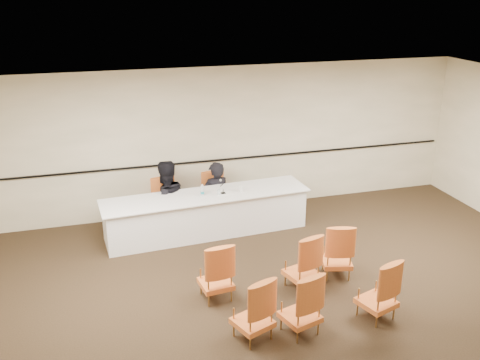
# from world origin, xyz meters

# --- Properties ---
(floor) EXTENTS (10.00, 10.00, 0.00)m
(floor) POSITION_xyz_m (0.00, 0.00, 0.00)
(floor) COLOR black
(floor) RESTS_ON ground
(ceiling) EXTENTS (10.00, 10.00, 0.00)m
(ceiling) POSITION_xyz_m (0.00, 0.00, 3.00)
(ceiling) COLOR white
(ceiling) RESTS_ON ground
(wall_back) EXTENTS (10.00, 0.04, 3.00)m
(wall_back) POSITION_xyz_m (0.00, 4.00, 1.50)
(wall_back) COLOR beige
(wall_back) RESTS_ON ground
(wall_rail) EXTENTS (9.80, 0.04, 0.03)m
(wall_rail) POSITION_xyz_m (0.00, 3.96, 1.10)
(wall_rail) COLOR black
(wall_rail) RESTS_ON wall_back
(panel_table) EXTENTS (3.97, 1.16, 0.78)m
(panel_table) POSITION_xyz_m (-0.72, 2.93, 0.39)
(panel_table) COLOR white
(panel_table) RESTS_ON ground
(panelist_main) EXTENTS (0.65, 0.48, 1.65)m
(panelist_main) POSITION_xyz_m (-0.39, 3.52, 0.39)
(panelist_main) COLOR black
(panelist_main) RESTS_ON ground
(panelist_main_chair) EXTENTS (0.53, 0.53, 0.95)m
(panelist_main_chair) POSITION_xyz_m (-0.39, 3.52, 0.47)
(panelist_main_chair) COLOR #C94424
(panelist_main_chair) RESTS_ON ground
(panelist_second) EXTENTS (1.05, 0.92, 1.83)m
(panelist_second) POSITION_xyz_m (-1.42, 3.46, 0.43)
(panelist_second) COLOR black
(panelist_second) RESTS_ON ground
(panelist_second_chair) EXTENTS (0.53, 0.53, 0.95)m
(panelist_second_chair) POSITION_xyz_m (-1.42, 3.46, 0.47)
(panelist_second_chair) COLOR #C94424
(panelist_second_chair) RESTS_ON ground
(papers) EXTENTS (0.32, 0.24, 0.00)m
(papers) POSITION_xyz_m (-0.37, 2.90, 0.79)
(papers) COLOR white
(papers) RESTS_ON panel_table
(microphone) EXTENTS (0.11, 0.19, 0.25)m
(microphone) POSITION_xyz_m (-0.40, 2.89, 0.91)
(microphone) COLOR black
(microphone) RESTS_ON panel_table
(water_bottle) EXTENTS (0.09, 0.09, 0.22)m
(water_bottle) POSITION_xyz_m (-0.80, 2.90, 0.90)
(water_bottle) COLOR teal
(water_bottle) RESTS_ON panel_table
(drinking_glass) EXTENTS (0.07, 0.07, 0.10)m
(drinking_glass) POSITION_xyz_m (-0.49, 2.87, 0.83)
(drinking_glass) COLOR silver
(drinking_glass) RESTS_ON panel_table
(coffee_cup) EXTENTS (0.08, 0.08, 0.12)m
(coffee_cup) POSITION_xyz_m (-0.04, 2.90, 0.84)
(coffee_cup) COLOR white
(coffee_cup) RESTS_ON panel_table
(aud_chair_front_left) EXTENTS (0.55, 0.55, 0.95)m
(aud_chair_front_left) POSITION_xyz_m (-1.09, 0.67, 0.47)
(aud_chair_front_left) COLOR #C94424
(aud_chair_front_left) RESTS_ON ground
(aud_chair_front_mid) EXTENTS (0.62, 0.62, 0.95)m
(aud_chair_front_mid) POSITION_xyz_m (0.26, 0.58, 0.47)
(aud_chair_front_mid) COLOR #C94424
(aud_chair_front_mid) RESTS_ON ground
(aud_chair_front_right) EXTENTS (0.61, 0.61, 0.95)m
(aud_chair_front_right) POSITION_xyz_m (0.95, 0.78, 0.47)
(aud_chair_front_right) COLOR #C94424
(aud_chair_front_right) RESTS_ON ground
(aud_chair_back_left) EXTENTS (0.65, 0.65, 0.95)m
(aud_chair_back_left) POSITION_xyz_m (-0.85, -0.42, 0.47)
(aud_chair_back_left) COLOR #C94424
(aud_chair_back_left) RESTS_ON ground
(aud_chair_back_mid) EXTENTS (0.62, 0.62, 0.95)m
(aud_chair_back_mid) POSITION_xyz_m (-0.19, -0.47, 0.47)
(aud_chair_back_mid) COLOR #C94424
(aud_chair_back_mid) RESTS_ON ground
(aud_chair_back_right) EXTENTS (0.63, 0.63, 0.95)m
(aud_chair_back_right) POSITION_xyz_m (0.98, -0.45, 0.47)
(aud_chair_back_right) COLOR #C94424
(aud_chair_back_right) RESTS_ON ground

